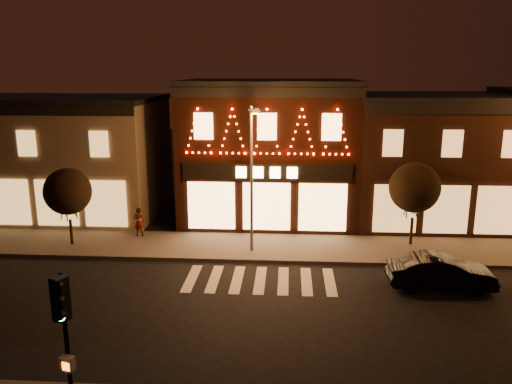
# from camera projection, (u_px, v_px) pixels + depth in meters

# --- Properties ---
(ground) EXTENTS (120.00, 120.00, 0.00)m
(ground) POSITION_uv_depth(u_px,v_px,m) (254.00, 325.00, 18.26)
(ground) COLOR black
(ground) RESTS_ON ground
(sidewalk_far) EXTENTS (44.00, 4.00, 0.15)m
(sidewalk_far) POSITION_uv_depth(u_px,v_px,m) (304.00, 248.00, 25.88)
(sidewalk_far) COLOR #47423D
(sidewalk_far) RESTS_ON ground
(building_left) EXTENTS (12.20, 8.28, 7.30)m
(building_left) POSITION_uv_depth(u_px,v_px,m) (61.00, 156.00, 31.80)
(building_left) COLOR #786955
(building_left) RESTS_ON ground
(building_pulp) EXTENTS (10.20, 8.34, 8.30)m
(building_pulp) POSITION_uv_depth(u_px,v_px,m) (270.00, 150.00, 30.84)
(building_pulp) COLOR black
(building_pulp) RESTS_ON ground
(building_right_a) EXTENTS (9.20, 8.28, 7.50)m
(building_right_a) POSITION_uv_depth(u_px,v_px,m) (429.00, 158.00, 30.35)
(building_right_a) COLOR #351C12
(building_right_a) RESTS_ON ground
(traffic_signal_near) EXTENTS (0.37, 0.47, 4.44)m
(traffic_signal_near) POSITION_uv_depth(u_px,v_px,m) (64.00, 330.00, 11.34)
(traffic_signal_near) COLOR black
(traffic_signal_near) RESTS_ON sidewalk_near
(streetlamp_mid) EXTENTS (0.63, 1.63, 7.10)m
(streetlamp_mid) POSITION_uv_depth(u_px,v_px,m) (252.00, 169.00, 24.16)
(streetlamp_mid) COLOR #59595E
(streetlamp_mid) RESTS_ON sidewalk_far
(tree_left) EXTENTS (2.37, 2.37, 3.96)m
(tree_left) POSITION_uv_depth(u_px,v_px,m) (68.00, 192.00, 25.63)
(tree_left) COLOR black
(tree_left) RESTS_ON sidewalk_far
(tree_right) EXTENTS (2.54, 2.54, 4.25)m
(tree_right) POSITION_uv_depth(u_px,v_px,m) (415.00, 188.00, 25.56)
(tree_right) COLOR black
(tree_right) RESTS_ON sidewalk_far
(dark_sedan) EXTENTS (4.33, 1.52, 1.42)m
(dark_sedan) POSITION_uv_depth(u_px,v_px,m) (441.00, 272.00, 21.16)
(dark_sedan) COLOR black
(dark_sedan) RESTS_ON ground
(pedestrian) EXTENTS (0.60, 0.41, 1.57)m
(pedestrian) POSITION_uv_depth(u_px,v_px,m) (139.00, 222.00, 27.34)
(pedestrian) COLOR gray
(pedestrian) RESTS_ON sidewalk_far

